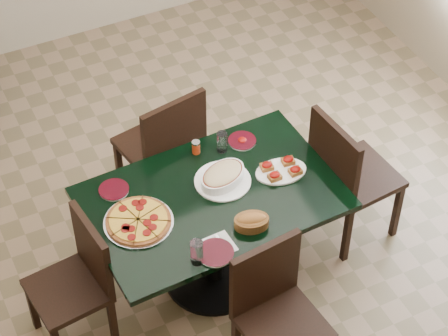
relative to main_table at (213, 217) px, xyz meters
name	(u,v)px	position (x,y,z in m)	size (l,w,h in m)	color
floor	(206,265)	(0.00, 0.10, -0.57)	(5.50, 5.50, 0.00)	#7D6348
main_table	(213,217)	(0.00, 0.00, 0.00)	(1.49, 1.00, 0.75)	black
chair_far	(166,144)	(0.00, 0.71, -0.01)	(0.54, 0.54, 0.99)	black
chair_near	(275,307)	(0.04, -0.70, -0.05)	(0.47, 0.47, 0.92)	black
chair_right	(346,172)	(0.91, -0.02, 0.00)	(0.51, 0.51, 1.00)	black
chair_left	(79,277)	(-0.85, -0.02, -0.08)	(0.46, 0.46, 0.88)	black
pepperoni_pizza	(138,221)	(-0.46, -0.01, 0.20)	(0.40, 0.40, 0.04)	silver
lasagna_casserole	(223,176)	(0.10, 0.08, 0.23)	(0.35, 0.33, 0.09)	white
bread_basket	(251,221)	(0.10, -0.30, 0.22)	(0.23, 0.19, 0.09)	brown
bruschetta_platter	(281,170)	(0.45, 0.00, 0.21)	(0.34, 0.25, 0.05)	white
side_plate_near	(215,253)	(-0.17, -0.39, 0.19)	(0.20, 0.20, 0.02)	white
side_plate_far_r	(242,141)	(0.36, 0.33, 0.19)	(0.17, 0.17, 0.03)	white
side_plate_far_l	(114,190)	(-0.49, 0.29, 0.19)	(0.18, 0.18, 0.02)	white
napkin_setting	(219,245)	(-0.13, -0.35, 0.18)	(0.17, 0.17, 0.01)	silver
water_glass_a	(222,142)	(0.22, 0.32, 0.25)	(0.06, 0.06, 0.14)	silver
water_glass_b	(197,252)	(-0.28, -0.40, 0.26)	(0.07, 0.07, 0.15)	silver
pepper_shaker	(196,147)	(0.07, 0.37, 0.23)	(0.05, 0.05, 0.09)	red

